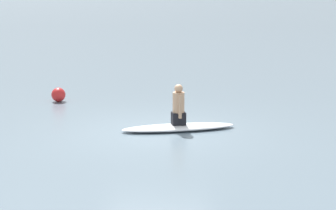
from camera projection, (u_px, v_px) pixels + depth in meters
name	position (u px, v px, depth m)	size (l,w,h in m)	color
ground_plane	(157.00, 131.00, 13.80)	(400.00, 400.00, 0.00)	slate
surfboard	(178.00, 127.00, 13.87)	(2.65, 0.64, 0.13)	white
person_paddler	(179.00, 106.00, 13.77)	(0.41, 0.37, 0.94)	black
buoy_marker	(58.00, 95.00, 17.17)	(0.40, 0.40, 0.40)	red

